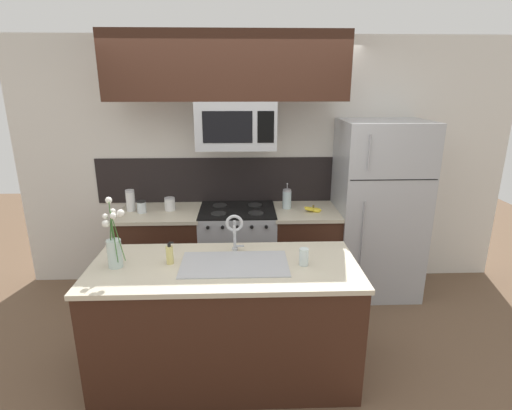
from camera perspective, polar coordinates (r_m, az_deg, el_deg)
ground_plane at (r=3.64m, az=-2.60°, el=-19.10°), size 10.00×10.00×0.00m
rear_partition at (r=4.31m, az=1.30°, el=5.75°), size 5.20×0.10×2.60m
splash_band at (r=4.28m, az=-2.69°, el=3.60°), size 2.97×0.01×0.48m
back_counter_left at (r=4.27m, az=-13.11°, el=-6.69°), size 0.82×0.65×0.91m
back_counter_right at (r=4.24m, az=6.93°, el=-6.52°), size 0.66×0.65×0.91m
stove_range at (r=4.19m, az=-2.60°, el=-6.64°), size 0.76×0.64×0.93m
microwave at (r=3.83m, az=-2.86°, el=11.36°), size 0.74×0.40×0.44m
upper_cabinet_band at (r=3.79m, az=-4.21°, el=19.14°), size 2.18×0.34×0.60m
refrigerator at (r=4.28m, az=16.92°, el=-0.58°), size 0.84×0.74×1.80m
storage_jar_tall at (r=4.18m, az=-17.49°, el=0.63°), size 0.09×0.09×0.22m
storage_jar_medium at (r=4.10m, az=-16.03°, el=-0.24°), size 0.09×0.09×0.12m
storage_jar_short at (r=4.11m, az=-12.20°, el=0.14°), size 0.11×0.11×0.13m
banana_bunch at (r=4.03m, az=8.18°, el=-0.63°), size 0.19×0.13×0.08m
french_press at (r=4.08m, az=4.44°, el=0.87°), size 0.09×0.09×0.27m
island_counter at (r=3.09m, az=-4.34°, el=-16.11°), size 1.91×0.81×0.91m
kitchen_sink at (r=2.90m, az=-3.08°, el=-9.71°), size 0.76×0.43×0.16m
sink_faucet at (r=2.98m, az=-3.08°, el=-3.30°), size 0.14×0.14×0.31m
dish_soap_bottle at (r=2.92m, az=-12.22°, el=-6.93°), size 0.06×0.05×0.16m
drinking_glass at (r=2.85m, az=6.85°, el=-7.36°), size 0.07×0.07×0.12m
flower_vase at (r=2.94m, az=-19.59°, el=-5.76°), size 0.17×0.15×0.50m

